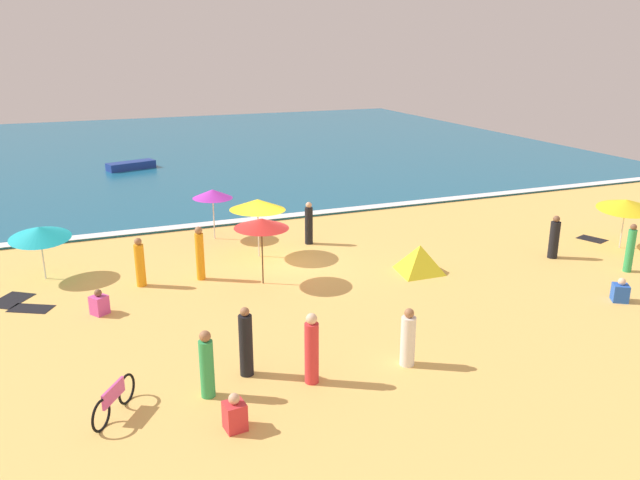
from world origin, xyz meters
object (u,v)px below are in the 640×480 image
at_px(parked_bicycle, 114,400).
at_px(beachgoer_11, 312,350).
at_px(beach_umbrella_3, 213,194).
at_px(beachgoer_10, 207,365).
at_px(beach_umbrella_2, 39,232).
at_px(beach_umbrella_4, 258,205).
at_px(beachgoer_6, 620,292).
at_px(beachgoer_9, 309,224).
at_px(beach_umbrella_1, 261,223).
at_px(beachgoer_7, 200,254).
at_px(beachgoer_1, 140,263).
at_px(beachgoer_3, 408,339).
at_px(beachgoer_4, 246,343).
at_px(beachgoer_5, 235,414).
at_px(beachgoer_0, 554,238).
at_px(beachgoer_8, 630,249).
at_px(small_boat_0, 131,165).
at_px(beach_tent, 420,258).
at_px(beach_umbrella_0, 626,204).
at_px(beachgoer_2, 99,304).

height_order(parked_bicycle, beachgoer_11, beachgoer_11).
distance_m(beach_umbrella_3, beachgoer_10, 12.56).
xyz_separation_m(beach_umbrella_2, beach_umbrella_4, (7.68, -0.49, 0.38)).
height_order(beach_umbrella_2, beachgoer_6, beach_umbrella_2).
bearing_deg(beachgoer_9, beach_umbrella_1, -130.59).
bearing_deg(beach_umbrella_2, parked_bicycle, -80.78).
bearing_deg(beach_umbrella_1, beachgoer_6, -29.55).
bearing_deg(beachgoer_11, beach_umbrella_1, 83.11).
height_order(beach_umbrella_3, beachgoer_7, beach_umbrella_3).
xyz_separation_m(beachgoer_1, beachgoer_3, (5.71, -8.22, -0.09)).
relative_size(beachgoer_4, beachgoer_11, 1.00).
height_order(beach_umbrella_4, beachgoer_5, beach_umbrella_4).
bearing_deg(beachgoer_7, beach_umbrella_1, -32.10).
relative_size(beachgoer_0, beachgoer_8, 0.94).
bearing_deg(beachgoer_11, beachgoer_0, 23.41).
distance_m(beachgoer_1, beachgoer_5, 9.37).
distance_m(beachgoer_5, small_boat_0, 30.33).
relative_size(beachgoer_5, beachgoer_8, 0.48).
distance_m(beach_umbrella_2, beachgoer_4, 10.34).
height_order(beach_umbrella_3, beachgoer_5, beach_umbrella_3).
relative_size(beach_umbrella_3, small_boat_0, 0.74).
relative_size(beachgoer_7, beachgoer_8, 1.07).
xyz_separation_m(beachgoer_0, beachgoer_6, (-0.99, -4.20, -0.46)).
distance_m(beach_tent, parked_bicycle, 12.31).
bearing_deg(parked_bicycle, beach_tent, 26.39).
bearing_deg(beachgoer_11, beach_umbrella_0, 18.45).
distance_m(beachgoer_2, beachgoer_10, 6.25).
distance_m(beach_umbrella_0, beach_umbrella_3, 16.68).
xyz_separation_m(beach_umbrella_3, beachgoer_3, (2.18, -12.59, -1.22)).
bearing_deg(small_boat_0, beachgoer_5, -91.75).
relative_size(beachgoer_11, small_boat_0, 0.57).
distance_m(beach_umbrella_4, beachgoer_8, 13.72).
bearing_deg(parked_bicycle, beachgoer_9, 49.84).
bearing_deg(beachgoer_4, beach_umbrella_3, 81.15).
distance_m(beach_umbrella_4, beachgoer_4, 9.18).
bearing_deg(beachgoer_0, beach_tent, 173.95).
relative_size(beachgoer_6, beachgoer_7, 0.41).
height_order(beach_umbrella_3, beach_umbrella_4, beach_umbrella_4).
relative_size(beachgoer_2, beachgoer_5, 0.93).
height_order(beachgoer_2, beachgoer_9, beachgoer_9).
distance_m(beachgoer_5, beachgoer_9, 13.10).
bearing_deg(beach_umbrella_4, beach_umbrella_2, 176.38).
distance_m(beachgoer_10, small_boat_0, 28.82).
relative_size(beach_umbrella_2, beachgoer_6, 2.71).
xyz_separation_m(beachgoer_3, beachgoer_7, (-3.68, 8.08, 0.21)).
relative_size(beach_umbrella_1, beachgoer_7, 1.36).
height_order(beachgoer_9, small_boat_0, beachgoer_9).
relative_size(beachgoer_7, small_boat_0, 0.60).
bearing_deg(beachgoer_1, beachgoer_6, -26.73).
bearing_deg(beachgoer_0, small_boat_0, 119.11).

